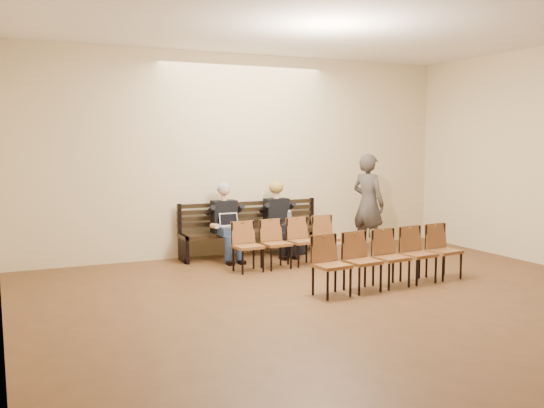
{
  "coord_description": "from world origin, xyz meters",
  "views": [
    {
      "loc": [
        -4.02,
        -4.94,
        2.0
      ],
      "look_at": [
        0.12,
        4.05,
        0.96
      ],
      "focal_mm": 40.0,
      "sensor_mm": 36.0,
      "label": 1
    }
  ],
  "objects": [
    {
      "name": "ground",
      "position": [
        0.0,
        0.0,
        0.0
      ],
      "size": [
        10.0,
        10.0,
        0.0
      ],
      "primitive_type": "plane",
      "color": "brown",
      "rests_on": "ground"
    },
    {
      "name": "room_walls",
      "position": [
        0.0,
        0.79,
        2.54
      ],
      "size": [
        8.02,
        10.01,
        3.51
      ],
      "color": "beige",
      "rests_on": "ground"
    },
    {
      "name": "bench",
      "position": [
        0.04,
        4.65,
        0.23
      ],
      "size": [
        2.6,
        0.9,
        0.45
      ],
      "primitive_type": "cube",
      "color": "black",
      "rests_on": "ground"
    },
    {
      "name": "seated_man",
      "position": [
        -0.5,
        4.53,
        0.62
      ],
      "size": [
        0.52,
        0.72,
        1.24
      ],
      "primitive_type": null,
      "color": "black",
      "rests_on": "ground"
    },
    {
      "name": "seated_woman",
      "position": [
        0.47,
        4.53,
        0.59
      ],
      "size": [
        0.51,
        0.71,
        1.19
      ],
      "primitive_type": null,
      "color": "black",
      "rests_on": "ground"
    },
    {
      "name": "laptop",
      "position": [
        -0.49,
        4.31,
        0.57
      ],
      "size": [
        0.32,
        0.25,
        0.23
      ],
      "primitive_type": "cube",
      "rotation": [
        0.0,
        0.0,
        0.0
      ],
      "color": "silver",
      "rests_on": "bench"
    },
    {
      "name": "water_bottle",
      "position": [
        0.56,
        4.29,
        0.57
      ],
      "size": [
        0.09,
        0.09,
        0.24
      ],
      "primitive_type": "cylinder",
      "rotation": [
        0.0,
        0.0,
        -0.19
      ],
      "color": "silver",
      "rests_on": "bench"
    },
    {
      "name": "bag",
      "position": [
        0.74,
        4.45,
        0.14
      ],
      "size": [
        0.42,
        0.34,
        0.27
      ],
      "primitive_type": "cube",
      "rotation": [
        0.0,
        0.0,
        0.27
      ],
      "color": "black",
      "rests_on": "ground"
    },
    {
      "name": "passerby",
      "position": [
        2.01,
        4.05,
        1.02
      ],
      "size": [
        0.7,
        0.86,
        2.04
      ],
      "primitive_type": "imported",
      "rotation": [
        0.0,
        0.0,
        1.9
      ],
      "color": "#39332E",
      "rests_on": "ground"
    },
    {
      "name": "chair_row_front",
      "position": [
        0.21,
        3.56,
        0.39
      ],
      "size": [
        1.91,
        0.58,
        0.77
      ],
      "primitive_type": "cube",
      "rotation": [
        0.0,
        0.0,
        0.08
      ],
      "color": "brown",
      "rests_on": "ground"
    },
    {
      "name": "chair_row_back",
      "position": [
        0.89,
        1.8,
        0.4
      ],
      "size": [
        2.46,
        0.68,
        0.79
      ],
      "primitive_type": "cube",
      "rotation": [
        0.0,
        0.0,
        0.1
      ],
      "color": "brown",
      "rests_on": "ground"
    }
  ]
}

